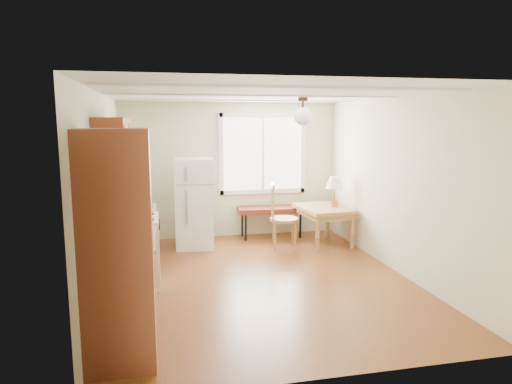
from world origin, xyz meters
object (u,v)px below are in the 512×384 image
object	(u,v)px
dining_table	(323,212)
chair	(278,211)
refrigerator	(195,203)
bench	(271,210)

from	to	relation	value
dining_table	chair	bearing A→B (deg)	-177.32
dining_table	chair	xyz separation A→B (m)	(-0.86, -0.13, 0.08)
dining_table	refrigerator	bearing A→B (deg)	167.88
dining_table	chair	size ratio (longest dim) A/B	1.02
refrigerator	chair	world-z (taller)	refrigerator
refrigerator	dining_table	world-z (taller)	refrigerator
dining_table	chair	distance (m)	0.88
bench	chair	size ratio (longest dim) A/B	1.13
refrigerator	bench	world-z (taller)	refrigerator
bench	chair	distance (m)	0.76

